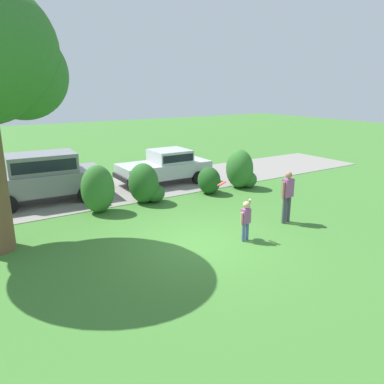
{
  "coord_description": "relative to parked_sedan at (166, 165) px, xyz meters",
  "views": [
    {
      "loc": [
        -5.65,
        -8.22,
        4.36
      ],
      "look_at": [
        0.57,
        1.44,
        1.1
      ],
      "focal_mm": 34.73,
      "sensor_mm": 36.0,
      "label": 1
    }
  ],
  "objects": [
    {
      "name": "child_thrower",
      "position": [
        -1.35,
        -7.24,
        -0.13
      ],
      "size": [
        0.45,
        0.28,
        1.29
      ],
      "color": "#4C608C",
      "rests_on": "ground"
    },
    {
      "name": "shrub_centre_left",
      "position": [
        -2.14,
        -2.24,
        -0.14
      ],
      "size": [
        1.36,
        1.24,
        1.56
      ],
      "color": "#286023",
      "rests_on": "ground"
    },
    {
      "name": "driveway_strip",
      "position": [
        -2.49,
        0.05,
        -0.84
      ],
      "size": [
        28.0,
        4.4,
        0.02
      ],
      "primitive_type": "cube",
      "color": "gray",
      "rests_on": "ground"
    },
    {
      "name": "shrub_near_tree",
      "position": [
        -4.08,
        -2.41,
        0.02
      ],
      "size": [
        1.19,
        1.06,
        1.74
      ],
      "color": "#33702B",
      "rests_on": "ground"
    },
    {
      "name": "adult_onlooker",
      "position": [
        0.79,
        -6.8,
        0.13
      ],
      "size": [
        0.53,
        0.24,
        1.74
      ],
      "color": "#3F3F4C",
      "rests_on": "ground"
    },
    {
      "name": "frisbee",
      "position": [
        -1.69,
        -6.49,
        0.77
      ],
      "size": [
        0.3,
        0.27,
        0.21
      ],
      "color": "red"
    },
    {
      "name": "shrub_centre_right",
      "position": [
        2.42,
        -2.52,
        -0.06
      ],
      "size": [
        1.34,
        1.31,
        1.72
      ],
      "color": "#33702B",
      "rests_on": "ground"
    },
    {
      "name": "parked_sedan",
      "position": [
        0.0,
        0.0,
        0.0
      ],
      "size": [
        4.43,
        2.15,
        1.56
      ],
      "color": "silver",
      "rests_on": "ground"
    },
    {
      "name": "ground_plane",
      "position": [
        -2.49,
        -6.68,
        -0.85
      ],
      "size": [
        80.0,
        80.0,
        0.0
      ],
      "primitive_type": "plane",
      "color": "#3D752D"
    },
    {
      "name": "shrub_centre",
      "position": [
        0.7,
        -2.52,
        -0.32
      ],
      "size": [
        1.01,
        1.07,
        1.14
      ],
      "color": "#1E511C",
      "rests_on": "ground"
    },
    {
      "name": "parked_suv",
      "position": [
        -5.43,
        0.0,
        0.23
      ],
      "size": [
        4.79,
        2.29,
        1.92
      ],
      "color": "gray",
      "rests_on": "ground"
    }
  ]
}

